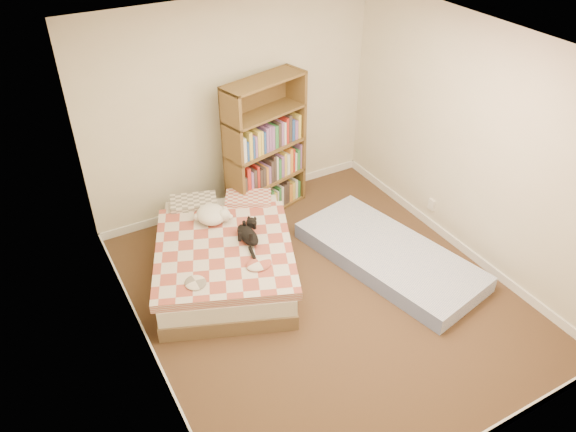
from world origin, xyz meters
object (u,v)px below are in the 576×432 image
bed (224,254)px  floor_mattress (389,256)px  bookshelf (265,165)px  black_cat (247,233)px  white_dog (213,215)px

bed → floor_mattress: 1.77m
bookshelf → black_cat: bookshelf is taller
floor_mattress → black_cat: bearing=144.5°
bookshelf → black_cat: (-0.73, -1.00, -0.09)m
white_dog → bed: bearing=-98.9°
bed → black_cat: (0.22, -0.14, 0.28)m
bookshelf → white_dog: bearing=-163.7°
white_dog → black_cat: bearing=-70.6°
bed → white_dog: size_ratio=6.01×
bed → bookshelf: 1.33m
white_dog → floor_mattress: bearing=-36.7°
bed → bookshelf: bookshelf is taller
bed → floor_mattress: size_ratio=1.08×
black_cat → white_dog: 0.48m
bed → black_cat: bearing=-10.4°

